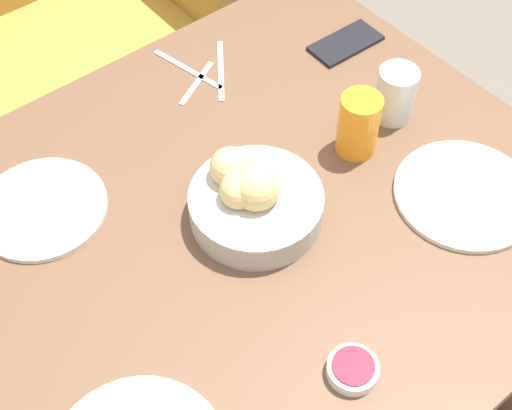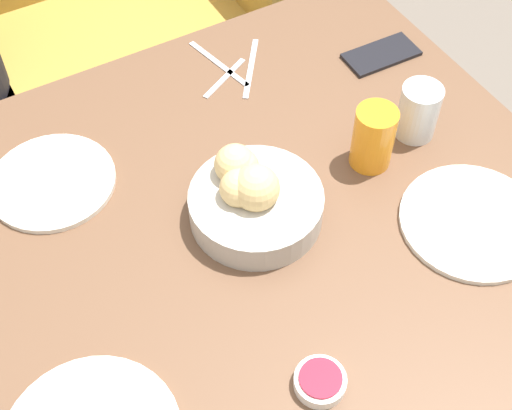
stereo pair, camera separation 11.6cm
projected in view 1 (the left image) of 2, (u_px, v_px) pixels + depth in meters
name	position (u px, v px, depth m)	size (l,w,h in m)	color
dining_table	(222.00, 270.00, 1.25)	(1.22, 0.95, 0.77)	brown
bread_basket	(252.00, 198.00, 1.16)	(0.22, 0.22, 0.12)	#B2ADA3
plate_near_right	(465.00, 194.00, 1.21)	(0.24, 0.24, 0.01)	silver
plate_far_center	(42.00, 208.00, 1.19)	(0.22, 0.22, 0.01)	silver
juice_glass	(359.00, 125.00, 1.24)	(0.07, 0.07, 0.12)	orange
water_tumbler	(395.00, 94.00, 1.29)	(0.07, 0.07, 0.10)	silver
jam_bowl_berry	(351.00, 370.00, 1.00)	(0.07, 0.07, 0.02)	white
fork_silver	(188.00, 69.00, 1.41)	(0.05, 0.17, 0.00)	#B7B7BC
knife_silver	(221.00, 70.00, 1.41)	(0.11, 0.15, 0.00)	#B7B7BC
spoon_coffee	(197.00, 83.00, 1.38)	(0.12, 0.07, 0.00)	#B7B7BC
cell_phone	(346.00, 43.00, 1.45)	(0.15, 0.08, 0.01)	black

